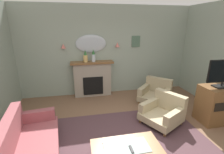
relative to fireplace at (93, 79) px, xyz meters
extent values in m
cube|color=brown|center=(0.53, -2.72, -0.62)|extent=(6.62, 6.79, 0.10)
cube|color=#93A393|center=(0.53, 0.22, 0.88)|extent=(6.62, 0.10, 2.89)
cube|color=#4C3338|center=(0.53, -2.52, -0.56)|extent=(3.20, 2.40, 0.01)
cube|color=gray|center=(0.00, 0.01, -0.02)|extent=(1.20, 0.28, 1.10)
cube|color=black|center=(0.00, -0.09, -0.19)|extent=(0.64, 0.12, 0.60)
cube|color=brown|center=(0.00, -0.01, 0.56)|extent=(1.36, 0.36, 0.06)
cylinder|color=tan|center=(-0.20, -0.03, 0.70)|extent=(0.14, 0.14, 0.22)
cone|color=#2D6633|center=(-0.20, -0.03, 0.89)|extent=(0.10, 0.10, 0.16)
cylinder|color=silver|center=(0.05, -0.03, 0.71)|extent=(0.12, 0.12, 0.23)
cone|color=#2D6633|center=(0.05, -0.03, 0.90)|extent=(0.10, 0.10, 0.16)
ellipsoid|color=#B2BCC6|center=(0.00, 0.14, 1.14)|extent=(0.96, 0.06, 0.56)
cone|color=#D17066|center=(-0.85, 0.09, 1.09)|extent=(0.14, 0.14, 0.14)
cone|color=#D17066|center=(0.85, 0.09, 1.09)|extent=(0.14, 0.14, 0.14)
cube|color=#4C6B56|center=(1.50, 0.15, 1.18)|extent=(0.28, 0.03, 0.36)
cube|color=brown|center=(0.25, -3.11, -0.15)|extent=(1.10, 0.60, 0.04)
cube|color=#8C9E99|center=(0.25, -3.11, -0.13)|extent=(0.72, 0.36, 0.01)
cylinder|color=brown|center=(-0.24, -2.87, -0.37)|extent=(0.06, 0.06, 0.40)
cylinder|color=brown|center=(0.74, -2.87, -0.37)|extent=(0.06, 0.06, 0.40)
cube|color=black|center=(0.30, -3.19, -0.12)|extent=(0.04, 0.16, 0.02)
cube|color=#934C51|center=(-1.28, -2.55, -0.38)|extent=(1.04, 1.79, 0.18)
cube|color=#934C51|center=(-1.63, -2.59, -0.05)|extent=(0.39, 1.71, 0.48)
cube|color=#934C51|center=(-1.38, -1.77, -0.17)|extent=(0.77, 0.25, 0.24)
cylinder|color=brown|center=(-1.04, -1.74, -0.52)|extent=(0.07, 0.07, 0.10)
cylinder|color=brown|center=(-1.71, -1.82, -0.52)|extent=(0.07, 0.07, 0.10)
cube|color=tan|center=(1.77, -0.96, -0.39)|extent=(1.13, 1.13, 0.16)
cube|color=tan|center=(2.01, -0.72, -0.09)|extent=(0.68, 0.68, 0.45)
cube|color=tan|center=(1.53, -0.72, -0.20)|extent=(0.61, 0.61, 0.22)
cube|color=tan|center=(2.01, -1.21, -0.20)|extent=(0.61, 0.61, 0.22)
cylinder|color=brown|center=(1.29, -0.96, -0.52)|extent=(0.06, 0.06, 0.10)
cylinder|color=brown|center=(1.77, -1.45, -0.52)|extent=(0.06, 0.06, 0.10)
cylinder|color=brown|center=(1.77, -0.48, -0.52)|extent=(0.06, 0.06, 0.10)
cylinder|color=brown|center=(2.25, -0.97, -0.52)|extent=(0.06, 0.06, 0.10)
cube|color=tan|center=(1.43, -2.02, -0.39)|extent=(1.08, 1.08, 0.16)
cube|color=tan|center=(1.73, -1.86, -0.09)|extent=(0.52, 0.78, 0.45)
cube|color=tan|center=(1.27, -1.72, -0.20)|extent=(0.70, 0.46, 0.22)
cube|color=tan|center=(1.59, -2.32, -0.20)|extent=(0.70, 0.46, 0.22)
cylinder|color=brown|center=(0.97, -1.88, -0.52)|extent=(0.06, 0.06, 0.10)
cylinder|color=brown|center=(1.29, -2.48, -0.52)|extent=(0.06, 0.06, 0.10)
cylinder|color=brown|center=(1.56, -1.56, -0.52)|extent=(0.06, 0.06, 0.10)
cylinder|color=brown|center=(1.89, -2.16, -0.52)|extent=(0.06, 0.06, 0.10)
cube|color=brown|center=(2.79, -2.16, -0.12)|extent=(0.80, 0.56, 0.90)
cube|color=black|center=(2.79, -2.18, 0.34)|extent=(0.36, 0.24, 0.03)
cylinder|color=black|center=(2.79, -2.18, 0.41)|extent=(0.04, 0.04, 0.10)
camera|label=1|loc=(-0.40, -5.13, 1.69)|focal=26.12mm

